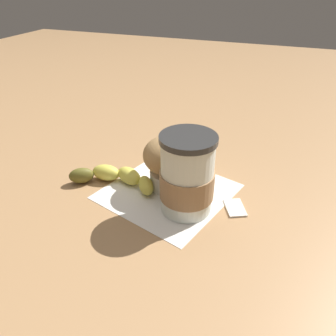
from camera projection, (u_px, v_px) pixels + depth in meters
ground_plane at (168, 192)px, 0.64m from camera, size 3.00×3.00×0.00m
paper_napkin at (168, 191)px, 0.64m from camera, size 0.27×0.27×0.00m
coffee_cup at (187, 177)px, 0.56m from camera, size 0.10×0.10×0.14m
muffin at (169, 160)px, 0.62m from camera, size 0.10×0.10×0.11m
banana at (116, 177)px, 0.65m from camera, size 0.19×0.08×0.03m
sugar_packet at (235, 207)px, 0.59m from camera, size 0.05×0.06×0.01m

